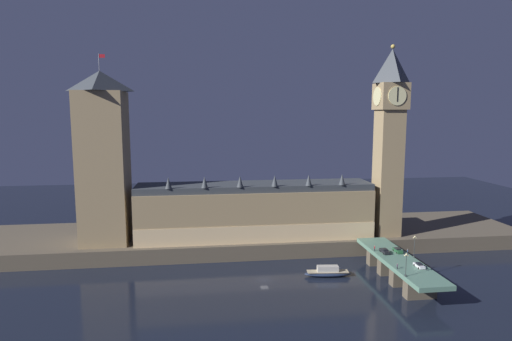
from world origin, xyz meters
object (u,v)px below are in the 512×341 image
Objects in this scene: car_southbound_lead at (419,265)px; boat_upstream at (328,273)px; car_southbound_trail at (398,250)px; car_northbound_lead at (385,251)px; street_lamp_mid at (415,244)px; pedestrian_mid_walk at (408,251)px; street_lamp_near at (406,262)px; clock_tower at (389,137)px; pedestrian_near_rail at (397,266)px; pedestrian_far_rail at (375,248)px; victoria_tower at (104,158)px.

boat_upstream is (-24.12, 13.81, -6.34)m from car_southbound_lead.
car_northbound_lead is at bearing -177.01° from car_southbound_trail.
car_southbound_lead is at bearing -107.92° from street_lamp_mid.
pedestrian_mid_walk is 0.26× the size of street_lamp_near.
street_lamp_near is (-7.44, -6.22, 3.63)m from car_southbound_lead.
street_lamp_near is (-14.35, -45.72, -32.85)m from clock_tower.
car_southbound_lead is at bearing 1.52° from pedestrian_near_rail.
street_lamp_near reaches higher than car_southbound_trail.
pedestrian_far_rail is (-2.35, 2.70, 0.25)m from car_northbound_lead.
clock_tower reaches higher than street_lamp_near.
victoria_tower is 100.67m from pedestrian_far_rail.
pedestrian_far_rail reaches higher than car_southbound_trail.
pedestrian_far_rail reaches higher than boat_upstream.
street_lamp_mid is at bearing -11.18° from boat_upstream.
car_southbound_trail is 0.28× the size of boat_upstream.
clock_tower is at bearing 65.47° from car_northbound_lead.
car_northbound_lead is 20.46m from boat_upstream.
street_lamp_mid reaches higher than street_lamp_near.
car_southbound_trail is at bearing 2.99° from car_northbound_lead.
pedestrian_near_rail is at bearing -178.48° from car_southbound_lead.
pedestrian_mid_walk is (102.09, -31.26, -29.01)m from victoria_tower.
car_northbound_lead is at bearing -114.53° from clock_tower.
pedestrian_mid_walk reaches higher than pedestrian_near_rail.
pedestrian_far_rail reaches higher than pedestrian_near_rail.
street_lamp_near reaches higher than pedestrian_far_rail.
street_lamp_mid is (-4.16, -31.00, -32.58)m from clock_tower.
car_southbound_trail is at bearing 135.53° from pedestrian_mid_walk.
pedestrian_near_rail is at bearing -90.00° from pedestrian_far_rail.
street_lamp_near is at bearing -124.70° from street_lamp_mid.
victoria_tower is at bearing 164.05° from pedestrian_far_rail.
car_southbound_lead is (99.74, -43.26, -29.31)m from victoria_tower.
pedestrian_far_rail is (-7.04, 16.76, 0.32)m from car_southbound_lead.
boat_upstream is (-16.68, 20.03, -9.97)m from street_lamp_near.
car_southbound_trail is 3.30m from pedestrian_mid_walk.
car_southbound_trail is 7.46m from pedestrian_far_rail.
car_southbound_trail is 0.64× the size of street_lamp_near.
pedestrian_far_rail is 23.23m from street_lamp_near.
street_lamp_mid reaches higher than car_northbound_lead.
pedestrian_mid_walk is 10.53m from pedestrian_far_rail.
pedestrian_near_rail is 0.22× the size of street_lamp_mid.
pedestrian_mid_walk is at bearing 78.93° from car_southbound_lead.
pedestrian_far_rail is (0.00, 16.95, 0.10)m from pedestrian_near_rail.
pedestrian_mid_walk is at bearing 52.39° from pedestrian_near_rail.
pedestrian_mid_walk is at bearing -44.47° from car_southbound_trail.
pedestrian_near_rail is 6.95m from street_lamp_near.
pedestrian_far_rail is 0.12× the size of boat_upstream.
street_lamp_near reaches higher than car_northbound_lead.
car_northbound_lead is at bearing -17.08° from victoria_tower.
street_lamp_near is 17.91m from street_lamp_mid.
car_southbound_lead is (-6.91, -39.49, -36.48)m from clock_tower.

